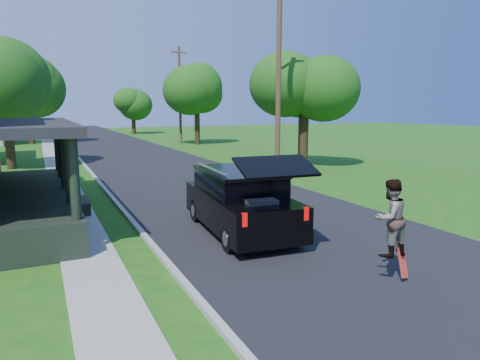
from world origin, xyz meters
name	(u,v)px	position (x,y,z in m)	size (l,w,h in m)	color
ground	(310,240)	(0.00, 0.00, 0.00)	(140.00, 140.00, 0.00)	#185110
street	(144,160)	(0.00, 20.00, 0.00)	(8.00, 120.00, 0.02)	black
curb	(82,163)	(-4.05, 20.00, 0.00)	(0.15, 120.00, 0.12)	#9A9995
sidewalk	(56,164)	(-5.60, 20.00, 0.00)	(1.30, 120.00, 0.03)	gray
black_suv	(240,201)	(-1.40, 1.50, 0.92)	(2.36, 5.32, 2.42)	black
skateboarder	(390,218)	(-0.18, -3.00, 1.35)	(0.82, 0.66, 1.59)	black
skateboard	(402,261)	(0.12, -3.11, 0.43)	(0.25, 0.31, 0.72)	#9A1C0D
tree_left_mid	(3,74)	(-8.07, 18.88, 5.42)	(6.23, 6.03, 8.25)	black
tree_left_far	(27,84)	(-7.08, 37.89, 5.78)	(6.97, 7.13, 8.80)	black
tree_right_near	(304,80)	(7.76, 12.24, 5.15)	(6.57, 6.15, 7.84)	black
tree_right_mid	(196,90)	(7.47, 30.16, 5.20)	(6.53, 6.30, 7.89)	black
tree_right_far	(132,100)	(5.38, 50.01, 4.50)	(5.50, 5.14, 6.90)	black
utility_pole_near	(279,76)	(4.50, 9.55, 5.09)	(1.61, 0.28, 9.90)	#4E3624
utility_pole_far	(180,94)	(6.46, 32.11, 4.85)	(1.57, 0.26, 9.42)	#4E3624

